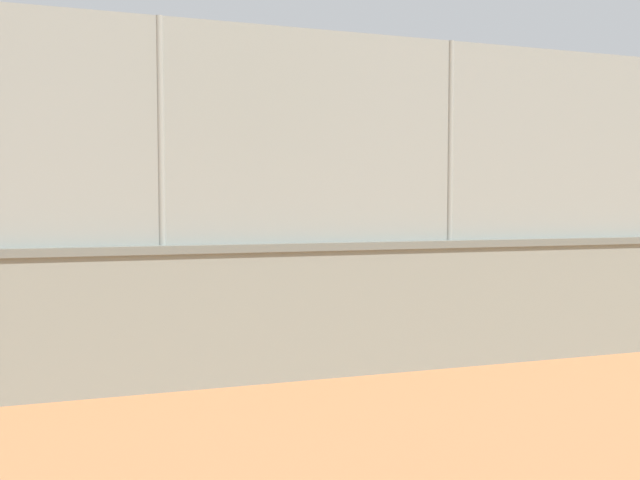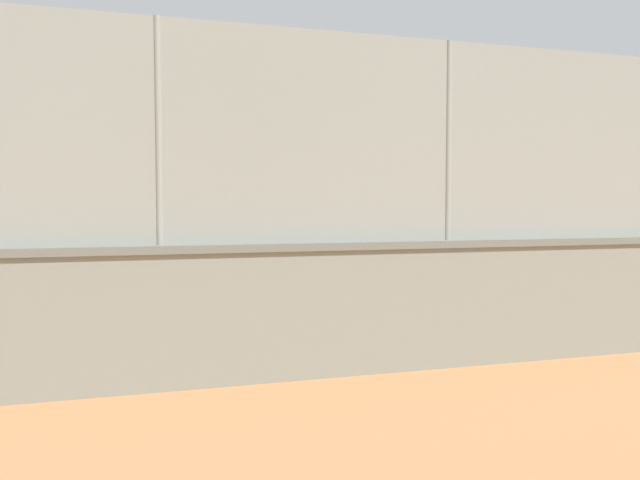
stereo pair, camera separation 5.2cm
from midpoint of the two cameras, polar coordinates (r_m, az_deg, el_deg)
name	(u,v)px [view 2 (the right image)]	position (r m, az deg, el deg)	size (l,w,h in m)	color
ground_plane	(256,262)	(20.43, -5.58, -1.91)	(260.00, 260.00, 0.00)	#B27247
perimeter_wall	(446,302)	(7.32, 11.31, -5.40)	(31.45, 0.64, 1.40)	gray
fence_panel_on_wall	(448,141)	(7.27, 11.46, 8.56)	(30.88, 0.36, 2.17)	gray
player_at_service_line	(334,249)	(13.36, 1.35, -0.83)	(0.79, 1.10, 1.48)	black
player_crossing_court	(251,231)	(20.81, -6.03, 0.83)	(1.00, 0.91, 1.62)	#B2B2B2
player_baseline_waiting	(275,251)	(10.63, -3.89, -1.01)	(1.05, 0.71, 1.72)	black
sports_ball	(319,230)	(12.26, 0.08, 0.86)	(0.24, 0.24, 0.24)	orange
spare_ball_by_wall	(546,327)	(9.78, 19.53, -7.25)	(0.11, 0.11, 0.11)	yellow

